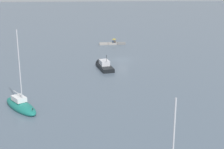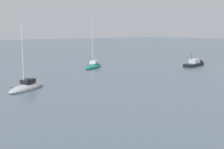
{
  "view_description": "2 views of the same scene",
  "coord_description": "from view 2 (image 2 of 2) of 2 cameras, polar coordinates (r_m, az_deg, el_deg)",
  "views": [
    {
      "loc": [
        11.1,
        72.82,
        17.39
      ],
      "look_at": [
        4.73,
        19.1,
        2.0
      ],
      "focal_mm": 51.66,
      "sensor_mm": 36.0,
      "label": 1
    },
    {
      "loc": [
        -36.68,
        71.34,
        8.78
      ],
      "look_at": [
        2.61,
        36.79,
        1.05
      ],
      "focal_mm": 47.54,
      "sensor_mm": 36.0,
      "label": 2
    }
  ],
  "objects": [
    {
      "name": "sailboat_teal_mid",
      "position": [
        70.98,
        -3.57,
        1.62
      ],
      "size": [
        6.6,
        8.42,
        11.85
      ],
      "rotation": [
        0.0,
        0.0,
        0.57
      ],
      "color": "#197266",
      "rests_on": "ground_plane"
    },
    {
      "name": "sailboat_grey_far",
      "position": [
        46.3,
        -16.08,
        -2.38
      ],
      "size": [
        5.75,
        7.88,
        10.18
      ],
      "rotation": [
        0.0,
        0.0,
        0.51
      ],
      "color": "#ADB2B7",
      "rests_on": "ground_plane"
    },
    {
      "name": "motorboat_black_mid",
      "position": [
        77.19,
        15.67,
        1.88
      ],
      "size": [
        3.38,
        7.63,
        4.13
      ],
      "rotation": [
        0.0,
        0.0,
        3.3
      ],
      "color": "black",
      "rests_on": "ground_plane"
    }
  ]
}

